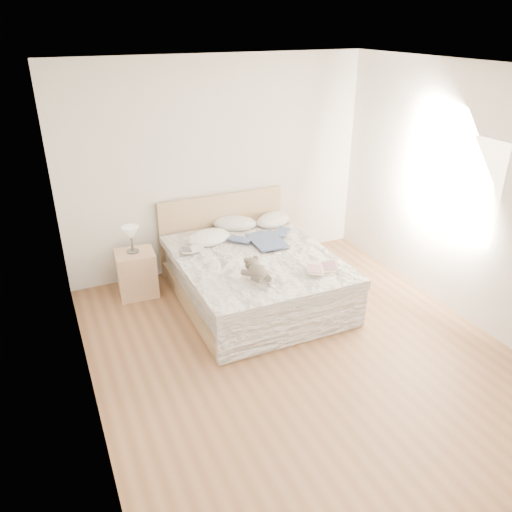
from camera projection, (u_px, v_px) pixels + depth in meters
name	position (u px, v px, depth m)	size (l,w,h in m)	color
floor	(300.00, 351.00, 5.08)	(4.00, 4.50, 0.00)	brown
ceiling	(313.00, 70.00, 3.91)	(4.00, 4.50, 0.00)	white
wall_back	(218.00, 167.00, 6.34)	(4.00, 0.02, 2.70)	silver
wall_left	(74.00, 270.00, 3.75)	(0.02, 4.50, 2.70)	silver
wall_right	(472.00, 199.00, 5.24)	(0.02, 4.50, 2.70)	silver
window	(452.00, 182.00, 5.44)	(0.02, 1.30, 1.10)	white
bed	(252.00, 275.00, 5.93)	(1.72, 2.14, 1.00)	tan
nightstand	(137.00, 273.00, 6.01)	(0.45, 0.40, 0.56)	tan
table_lamp	(131.00, 234.00, 5.81)	(0.23, 0.23, 0.32)	#4E4943
pillow_left	(209.00, 238.00, 6.09)	(0.55, 0.39, 0.17)	white
pillow_middle	(235.00, 223.00, 6.51)	(0.57, 0.40, 0.17)	silver
pillow_right	(273.00, 220.00, 6.62)	(0.54, 0.38, 0.16)	white
blouse	(267.00, 241.00, 6.03)	(0.58, 0.61, 0.02)	navy
photo_book	(192.00, 250.00, 5.80)	(0.29, 0.20, 0.02)	silver
childrens_book	(322.00, 268.00, 5.36)	(0.37, 0.25, 0.02)	beige
teddy_bear	(258.00, 278.00, 5.13)	(0.24, 0.34, 0.18)	#5E5548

